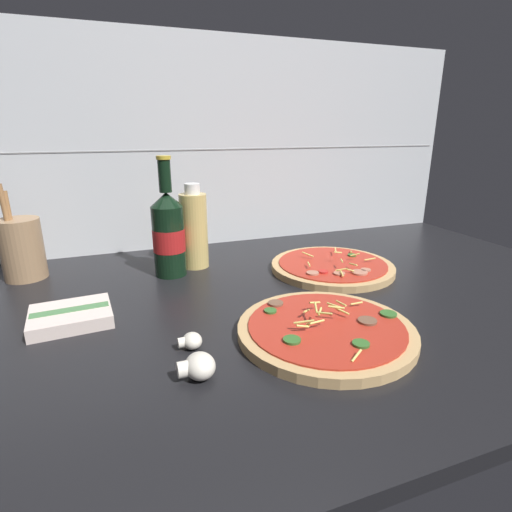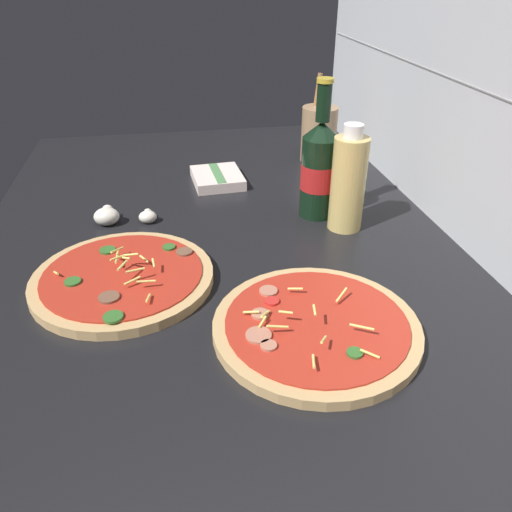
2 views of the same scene
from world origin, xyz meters
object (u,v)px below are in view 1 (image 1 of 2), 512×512
(utensil_crock, at_px, (22,248))
(oil_bottle, at_px, (194,229))
(pizza_far, at_px, (332,266))
(mushroom_left, at_px, (191,341))
(pizza_near, at_px, (326,330))
(dish_towel, at_px, (71,316))
(mushroom_right, at_px, (198,366))
(beer_bottle, at_px, (169,233))

(utensil_crock, bearing_deg, oil_bottle, -8.15)
(pizza_far, relative_size, mushroom_left, 7.85)
(pizza_near, xyz_separation_m, dish_towel, (-0.40, 0.20, 0.00))
(pizza_far, distance_m, mushroom_right, 0.52)
(pizza_far, height_order, utensil_crock, utensil_crock)
(mushroom_right, bearing_deg, pizza_near, 10.71)
(beer_bottle, bearing_deg, mushroom_right, -93.95)
(dish_towel, bearing_deg, beer_bottle, 42.04)
(beer_bottle, relative_size, oil_bottle, 1.33)
(pizza_near, xyz_separation_m, utensil_crock, (-0.52, 0.48, 0.06))
(pizza_near, bearing_deg, utensil_crock, 137.11)
(mushroom_left, relative_size, mushroom_right, 0.71)
(mushroom_right, bearing_deg, dish_towel, 126.14)
(utensil_crock, bearing_deg, mushroom_left, -56.17)
(mushroom_left, bearing_deg, oil_bottle, 76.83)
(beer_bottle, distance_m, utensil_crock, 0.33)
(oil_bottle, height_order, mushroom_left, oil_bottle)
(beer_bottle, height_order, dish_towel, beer_bottle)
(pizza_far, relative_size, mushroom_right, 5.61)
(pizza_far, bearing_deg, oil_bottle, 154.56)
(pizza_far, xyz_separation_m, mushroom_right, (-0.41, -0.32, 0.01))
(dish_towel, bearing_deg, utensil_crock, 111.88)
(mushroom_left, xyz_separation_m, dish_towel, (-0.18, 0.16, -0.00))
(utensil_crock, bearing_deg, mushroom_right, -61.00)
(oil_bottle, bearing_deg, beer_bottle, -150.64)
(mushroom_right, xyz_separation_m, utensil_crock, (-0.29, 0.52, 0.05))
(pizza_far, relative_size, utensil_crock, 1.35)
(beer_bottle, xyz_separation_m, dish_towel, (-0.21, -0.19, -0.09))
(mushroom_left, xyz_separation_m, mushroom_right, (-0.01, -0.08, 0.01))
(pizza_near, bearing_deg, oil_bottle, 107.03)
(beer_bottle, bearing_deg, pizza_near, -62.99)
(pizza_far, xyz_separation_m, mushroom_left, (-0.40, -0.24, 0.00))
(beer_bottle, bearing_deg, mushroom_left, -93.82)
(mushroom_right, height_order, dish_towel, mushroom_right)
(oil_bottle, relative_size, mushroom_right, 3.91)
(oil_bottle, relative_size, utensil_crock, 0.95)
(utensil_crock, relative_size, dish_towel, 1.52)
(oil_bottle, xyz_separation_m, mushroom_right, (-0.10, -0.47, -0.08))
(pizza_near, bearing_deg, pizza_far, 57.40)
(mushroom_left, bearing_deg, pizza_far, 31.09)
(pizza_near, distance_m, mushroom_right, 0.23)
(pizza_near, distance_m, utensil_crock, 0.71)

